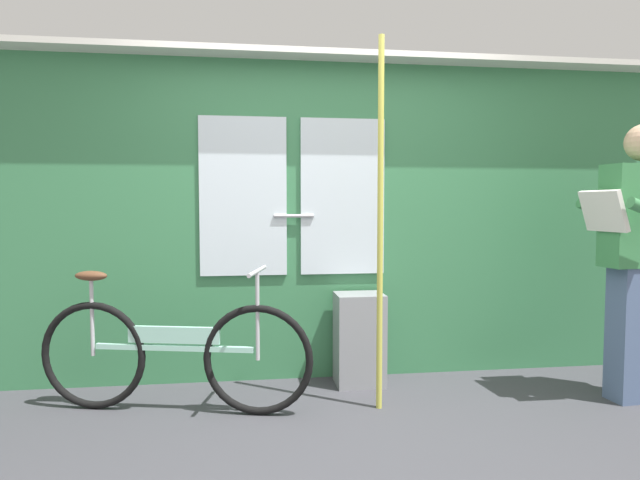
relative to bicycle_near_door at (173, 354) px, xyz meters
The scene contains 6 objects.
ground_plane 1.30m from the bicycle_near_door, 38.00° to the right, with size 6.39×4.27×0.04m, color #38383D.
train_door_wall 1.40m from the bicycle_near_door, 30.24° to the left, with size 5.39×0.28×2.29m.
bicycle_near_door is the anchor object (origin of this frame).
passenger_reading_newspaper 2.96m from the bicycle_near_door, ahead, with size 0.59×0.53×1.75m.
trash_bin_by_wall 1.27m from the bicycle_near_door, 16.20° to the left, with size 0.33×0.28×0.63m, color gray.
handrail_pole 1.47m from the bicycle_near_door, ahead, with size 0.04×0.04×2.25m, color #C6C14C.
Camera 1 is at (-0.55, -2.57, 1.25)m, focal length 30.91 mm.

